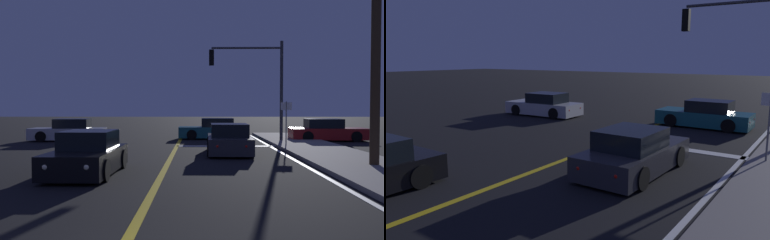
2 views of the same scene
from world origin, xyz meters
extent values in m
cube|color=gold|center=(0.00, 9.55, 0.01)|extent=(0.20, 32.46, 0.01)
cube|color=white|center=(2.57, 17.60, 0.01)|extent=(5.13, 0.50, 0.01)
cube|color=#195960|center=(2.09, 22.56, 0.44)|extent=(4.40, 1.76, 0.68)
cube|color=black|center=(2.35, 22.56, 1.04)|extent=(2.03, 1.50, 0.60)
cylinder|color=black|center=(0.72, 21.77, 0.32)|extent=(0.64, 0.22, 0.64)
cylinder|color=black|center=(0.73, 23.38, 0.32)|extent=(0.64, 0.22, 0.64)
cylinder|color=black|center=(3.44, 21.75, 0.32)|extent=(0.64, 0.22, 0.64)
cylinder|color=black|center=(3.45, 23.36, 0.32)|extent=(0.64, 0.22, 0.64)
sphere|color=#FFF4CC|center=(-0.05, 22.04, 0.52)|extent=(0.18, 0.18, 0.18)
sphere|color=#FFF4CC|center=(-0.04, 23.12, 0.52)|extent=(0.18, 0.18, 0.18)
sphere|color=red|center=(4.23, 22.01, 0.52)|extent=(0.14, 0.14, 0.14)
sphere|color=red|center=(4.23, 23.09, 0.52)|extent=(0.14, 0.14, 0.14)
cylinder|color=black|center=(-1.47, 9.63, 0.32)|extent=(0.23, 0.64, 0.64)
cylinder|color=black|center=(-3.12, 9.65, 0.32)|extent=(0.23, 0.64, 0.64)
sphere|color=red|center=(-1.74, 10.38, 0.52)|extent=(0.14, 0.14, 0.14)
sphere|color=red|center=(-2.84, 10.39, 0.52)|extent=(0.14, 0.14, 0.14)
cube|color=#2D2D33|center=(2.48, 14.13, 0.44)|extent=(1.92, 4.25, 0.68)
cube|color=black|center=(2.48, 13.88, 1.04)|extent=(1.62, 1.97, 0.60)
cylinder|color=black|center=(1.65, 15.46, 0.32)|extent=(0.23, 0.64, 0.64)
cylinder|color=black|center=(3.37, 15.43, 0.32)|extent=(0.23, 0.64, 0.64)
cylinder|color=black|center=(1.60, 12.84, 0.32)|extent=(0.23, 0.64, 0.64)
cylinder|color=black|center=(3.32, 12.81, 0.32)|extent=(0.23, 0.64, 0.64)
sphere|color=#FFF4CC|center=(1.95, 16.19, 0.52)|extent=(0.18, 0.18, 0.18)
sphere|color=#FFF4CC|center=(3.09, 16.17, 0.52)|extent=(0.18, 0.18, 0.18)
sphere|color=red|center=(1.87, 12.09, 0.52)|extent=(0.14, 0.14, 0.14)
sphere|color=red|center=(3.02, 12.06, 0.52)|extent=(0.14, 0.14, 0.14)
cube|color=#B2B5BA|center=(-6.79, 20.94, 0.44)|extent=(4.49, 2.03, 0.68)
cube|color=black|center=(-6.53, 20.95, 1.04)|extent=(2.10, 1.67, 0.60)
cylinder|color=black|center=(-8.12, 20.02, 0.32)|extent=(0.65, 0.25, 0.64)
cylinder|color=black|center=(-8.20, 21.74, 0.32)|extent=(0.65, 0.25, 0.64)
cylinder|color=black|center=(-5.39, 20.14, 0.32)|extent=(0.65, 0.25, 0.64)
cylinder|color=black|center=(-5.46, 21.86, 0.32)|extent=(0.65, 0.25, 0.64)
sphere|color=#FFF4CC|center=(-8.91, 20.27, 0.52)|extent=(0.18, 0.18, 0.18)
sphere|color=#FFF4CC|center=(-8.96, 21.41, 0.52)|extent=(0.18, 0.18, 0.18)
sphere|color=red|center=(-4.61, 20.46, 0.52)|extent=(0.14, 0.14, 0.14)
sphere|color=red|center=(-4.66, 21.60, 0.52)|extent=(0.14, 0.14, 0.14)
cylinder|color=#38383D|center=(3.91, 19.90, 5.47)|extent=(4.04, 0.12, 0.12)
cube|color=black|center=(1.89, 19.90, 4.92)|extent=(0.28, 0.28, 0.90)
sphere|color=red|center=(1.89, 19.90, 5.19)|extent=(0.22, 0.22, 0.22)
sphere|color=#4C2D05|center=(1.89, 19.90, 4.92)|extent=(0.22, 0.22, 0.22)
sphere|color=#0A3814|center=(1.89, 19.90, 4.65)|extent=(0.22, 0.22, 0.22)
cylinder|color=slate|center=(5.63, 17.10, 1.18)|extent=(0.06, 0.06, 2.36)
camera|label=1|loc=(1.11, -4.61, 2.11)|focal=39.57mm
camera|label=2|loc=(7.15, 4.46, 3.39)|focal=34.26mm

